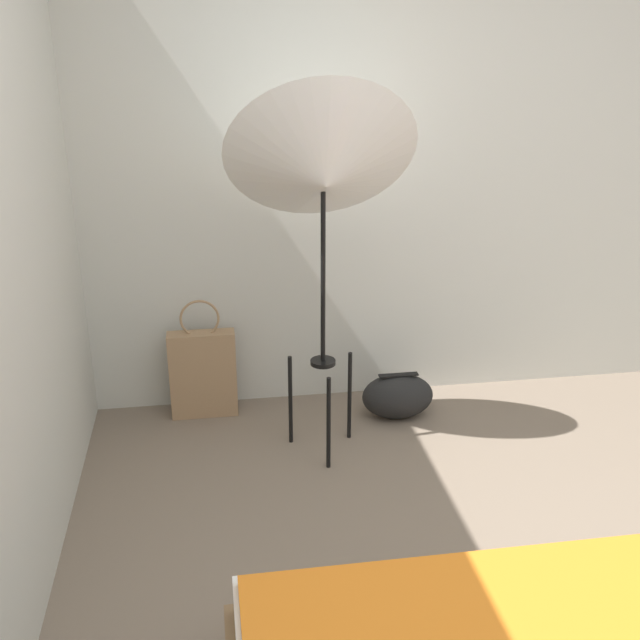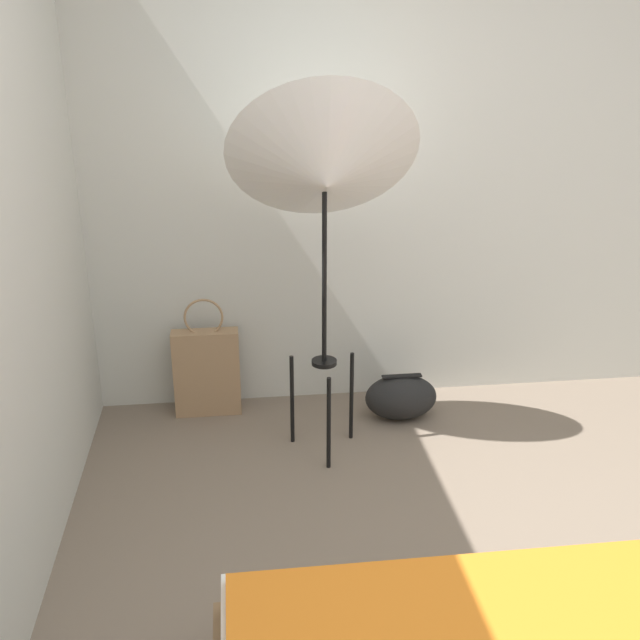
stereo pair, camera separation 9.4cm
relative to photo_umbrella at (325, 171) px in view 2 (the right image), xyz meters
name	(u,v)px [view 2 (the right image)]	position (x,y,z in m)	size (l,w,h in m)	color
wall_back	(388,157)	(0.40, 0.59, -0.04)	(8.00, 0.05, 2.60)	beige
wall_side_left	(10,217)	(-1.16, -0.50, -0.04)	(0.05, 8.00, 2.60)	beige
photo_umbrella	(325,171)	(0.00, 0.00, 0.00)	(0.84, 0.67, 1.74)	black
tote_bag	(207,371)	(-0.56, 0.44, -1.10)	(0.34, 0.10, 0.64)	#9E7A56
duffel_bag	(401,397)	(0.44, 0.26, -1.23)	(0.37, 0.24, 0.24)	black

